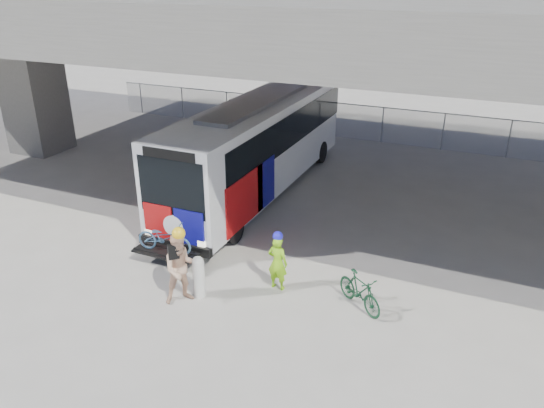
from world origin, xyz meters
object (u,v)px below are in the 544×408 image
Objects in this scene: bus at (259,140)px; cyclist_tan at (181,267)px; cyclist_hivis at (278,261)px; bike_parked at (360,291)px; bollard at (199,275)px.

cyclist_tan is (1.47, -7.92, -1.07)m from bus.
bike_parked is at bearing -175.51° from cyclist_hivis.
bollard is 0.73× the size of bike_parked.
bus is 8.13m from cyclist_tan.
bus is 10.54× the size of bollard.
cyclist_hivis reaches higher than bollard.
bollard is 0.56× the size of cyclist_tan.
cyclist_tan reaches higher than bike_parked.
bollard is (1.76, -7.56, -1.45)m from bus.
cyclist_hivis is (3.54, -6.32, -1.26)m from bus.
bike_parked is (4.41, 1.60, -0.53)m from cyclist_tan.
bollard reaches higher than bike_parked.
bus reaches higher than cyclist_hivis.
cyclist_tan is at bearing -79.48° from bus.
bike_parked is (4.12, 1.24, -0.15)m from bollard.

